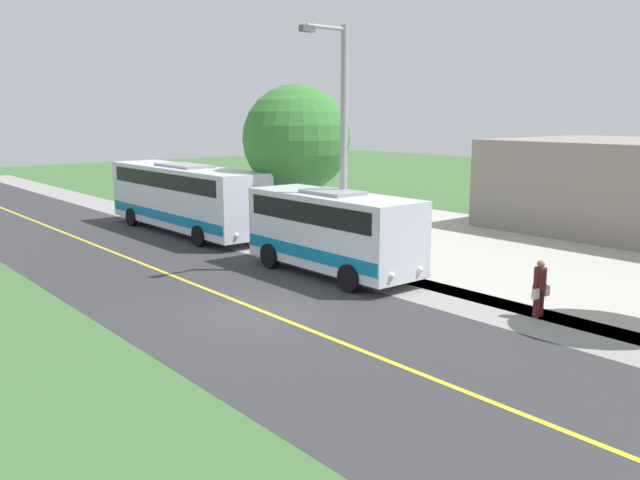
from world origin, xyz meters
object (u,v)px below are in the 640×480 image
object	(u,v)px
transit_bus_rear	(185,195)
tree_curbside	(296,139)
pedestrian_with_bags	(540,287)
shuttle_bus_front	(333,229)
street_light_pole	(341,140)

from	to	relation	value
transit_bus_rear	tree_curbside	xyz separation A→B (m)	(-2.88, 4.84, 2.68)
transit_bus_rear	pedestrian_with_bags	world-z (taller)	transit_bus_rear
shuttle_bus_front	street_light_pole	size ratio (longest dim) A/B	0.84
street_light_pole	tree_curbside	world-z (taller)	street_light_pole
shuttle_bus_front	pedestrian_with_bags	xyz separation A→B (m)	(-1.13, 7.40, -0.76)
shuttle_bus_front	tree_curbside	distance (m)	7.12
pedestrian_with_bags	street_light_pole	size ratio (longest dim) A/B	0.19
shuttle_bus_front	pedestrian_with_bags	distance (m)	7.53
pedestrian_with_bags	tree_curbside	size ratio (longest dim) A/B	0.24
shuttle_bus_front	street_light_pole	world-z (taller)	street_light_pole
tree_curbside	transit_bus_rear	bearing A→B (deg)	-59.28
tree_curbside	shuttle_bus_front	bearing A→B (deg)	63.21
transit_bus_rear	pedestrian_with_bags	size ratio (longest dim) A/B	6.82
street_light_pole	transit_bus_rear	bearing A→B (deg)	-88.06
shuttle_bus_front	transit_bus_rear	world-z (taller)	transit_bus_rear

